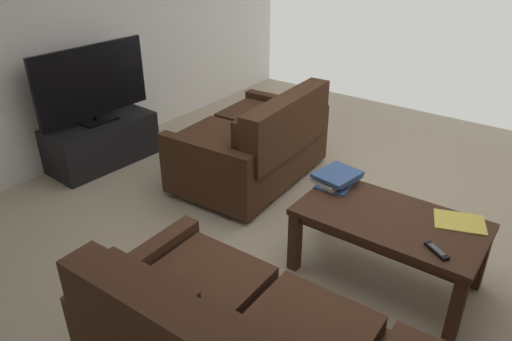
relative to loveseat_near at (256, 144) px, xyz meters
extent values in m
cube|color=#B7A88E|center=(-0.98, 0.36, -0.36)|extent=(5.34, 5.85, 0.01)
cube|color=white|center=(1.69, 0.36, 0.96)|extent=(0.12, 5.85, 2.63)
cylinder|color=black|center=(-0.72, 1.47, -0.32)|extent=(0.05, 0.05, 0.06)
cube|color=#472B1C|center=(-0.93, 1.80, 0.13)|extent=(0.55, 0.73, 0.10)
cube|color=#472B1C|center=(-0.94, 2.06, 0.26)|extent=(0.52, 0.13, 0.33)
cube|color=#472B1C|center=(-0.59, 1.83, -0.04)|extent=(0.11, 0.83, 0.53)
cylinder|color=black|center=(0.46, -0.47, -0.32)|extent=(0.05, 0.05, 0.06)
cylinder|color=black|center=(0.41, 0.51, -0.32)|extent=(0.05, 0.05, 0.06)
cylinder|color=black|center=(-0.28, -0.50, -0.32)|extent=(0.05, 0.05, 0.06)
cylinder|color=black|center=(-0.33, 0.47, -0.32)|extent=(0.05, 0.05, 0.06)
cube|color=#422819|center=(0.07, 0.00, -0.11)|extent=(0.92, 1.18, 0.36)
cube|color=#422819|center=(0.10, -0.28, 0.12)|extent=(0.78, 0.57, 0.10)
cube|color=#422819|center=(0.07, 0.29, 0.12)|extent=(0.78, 0.57, 0.10)
cube|color=#422819|center=(-0.30, -0.02, 0.25)|extent=(0.24, 1.14, 0.46)
cube|color=#422819|center=(-0.18, -0.29, 0.25)|extent=(0.15, 0.52, 0.33)
cube|color=#422819|center=(-0.21, 0.27, 0.25)|extent=(0.15, 0.52, 0.33)
cube|color=#422819|center=(0.10, -0.61, -0.04)|extent=(0.86, 0.14, 0.52)
cube|color=#422819|center=(0.03, 0.62, -0.04)|extent=(0.86, 0.14, 0.52)
cube|color=#3D2316|center=(-1.44, 0.57, 0.10)|extent=(1.12, 0.61, 0.04)
cube|color=#3D2316|center=(-1.44, 0.57, 0.05)|extent=(1.03, 0.55, 0.05)
cube|color=#3D2316|center=(-1.95, 0.31, -0.14)|extent=(0.07, 0.07, 0.43)
cube|color=#3D2316|center=(-0.93, 0.31, -0.14)|extent=(0.07, 0.07, 0.43)
cube|color=#3D2316|center=(-1.95, 0.83, -0.14)|extent=(0.07, 0.07, 0.43)
cube|color=#3D2316|center=(-0.93, 0.83, -0.14)|extent=(0.07, 0.07, 0.43)
cube|color=black|center=(1.37, 0.57, -0.14)|extent=(0.52, 1.02, 0.42)
cube|color=black|center=(1.50, 0.57, -0.14)|extent=(0.07, 0.84, 0.25)
cube|color=black|center=(1.39, 0.46, -0.14)|extent=(0.21, 0.25, 0.06)
cube|color=black|center=(1.37, 0.57, 0.08)|extent=(0.22, 0.33, 0.02)
cube|color=black|center=(1.37, 0.57, 0.12)|extent=(0.04, 0.06, 0.06)
cube|color=black|center=(1.37, 0.57, 0.45)|extent=(0.10, 1.10, 0.63)
cube|color=black|center=(1.39, 0.57, 0.45)|extent=(0.07, 1.07, 0.60)
cube|color=#385693|center=(-0.98, 0.40, 0.13)|extent=(0.24, 0.31, 0.02)
cube|color=silver|center=(-0.96, 0.41, 0.15)|extent=(0.27, 0.30, 0.03)
cube|color=#385693|center=(-0.98, 0.39, 0.17)|extent=(0.28, 0.29, 0.02)
cube|color=#385693|center=(-0.98, 0.40, 0.19)|extent=(0.29, 0.32, 0.02)
cube|color=black|center=(-1.78, 0.76, 0.13)|extent=(0.16, 0.12, 0.02)
cube|color=#59595B|center=(-1.78, 0.76, 0.14)|extent=(0.11, 0.09, 0.00)
cube|color=#E0CC4C|center=(-1.80, 0.39, 0.12)|extent=(0.35, 0.30, 0.01)
camera|label=1|loc=(-2.22, 3.04, 1.74)|focal=33.67mm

